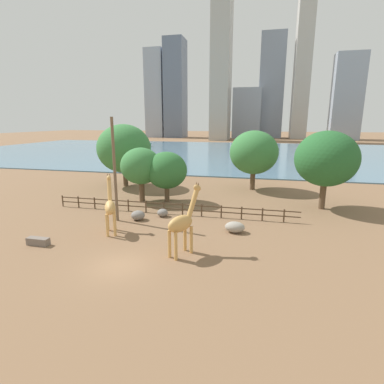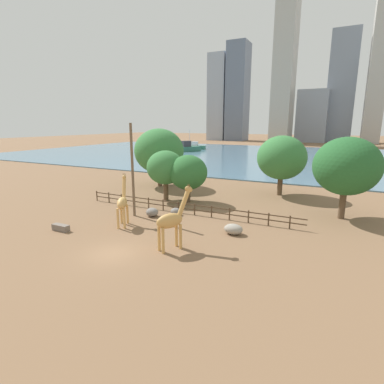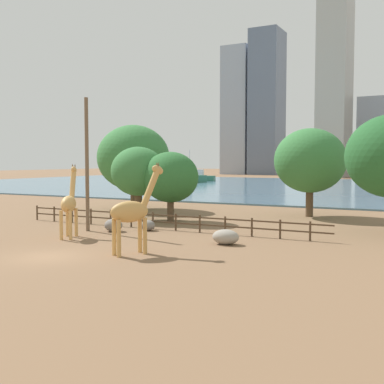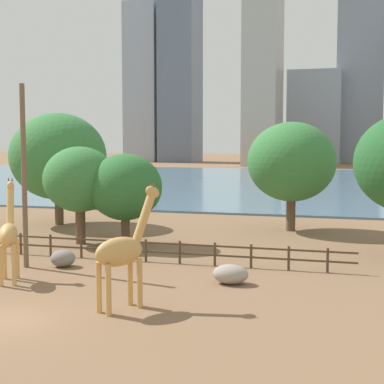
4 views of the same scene
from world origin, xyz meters
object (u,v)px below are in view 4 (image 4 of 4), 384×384
Objects in this scene: boulder_by_pole at (109,256)px; tree_left_small at (58,156)px; boulder_near_fence at (63,258)px; tree_right_tall at (292,162)px; boat_sailboat at (110,169)px; giraffe_tall at (9,234)px; tree_center_broad at (125,187)px; giraffe_companion at (123,251)px; utility_pole at (24,177)px; boat_ferry at (94,170)px; boulder_small at (230,274)px; tree_right_small at (80,180)px.

boulder_by_pole is 0.12× the size of tree_left_small.
boulder_near_fence is 20.19m from tree_right_tall.
boulder_by_pole is at bearing -77.89° from boat_sailboat.
giraffe_tall is 11.25m from tree_center_broad.
tree_left_small reaches higher than boulder_by_pole.
tree_left_small is at bearing 63.86° from giraffe_companion.
giraffe_tall is at bearing -80.97° from boat_sailboat.
giraffe_tall is 0.55× the size of tree_left_small.
tree_left_small is (-6.28, 15.23, 0.64)m from utility_pole.
giraffe_companion is 0.58× the size of boat_ferry.
tree_right_tall reaches higher than tree_center_broad.
giraffe_companion is at bearing -67.97° from tree_center_broad.
utility_pole is 7.28× the size of boulder_near_fence.
giraffe_tall is at bearing -127.93° from boat_ferry.
boulder_small is (3.35, 5.41, -1.97)m from giraffe_companion.
boat_sailboat reaches higher than boulder_near_fence.
boulder_near_fence is at bearing -79.54° from boat_sailboat.
boat_ferry is (-41.17, 71.72, 1.00)m from boulder_small.
boat_ferry reaches higher than boat_sailboat.
boat_ferry is at bearing 112.58° from utility_pole.
tree_left_small is at bearing -81.20° from boat_sailboat.
giraffe_companion is 6.66m from boulder_small.
giraffe_tall is 23.47m from tree_right_tall.
boat_sailboat is (-30.53, 73.67, -3.11)m from tree_right_small.
boat_ferry reaches higher than boulder_near_fence.
boulder_near_fence reaches higher than boulder_by_pole.
boat_sailboat is at bearing 117.52° from boulder_small.
tree_center_broad reaches higher than boulder_by_pole.
utility_pole is (-0.98, 3.09, 2.64)m from giraffe_tall.
tree_left_small reaches higher than boulder_near_fence.
boulder_by_pole is at bearing -76.89° from tree_center_broad.
tree_right_tall is (12.49, 17.15, 0.31)m from utility_pole.
boat_ferry reaches higher than boulder_small.
boulder_by_pole is at bearing 159.74° from boulder_small.
boat_ferry reaches higher than giraffe_tall.
giraffe_tall is 3.70× the size of boulder_near_fence.
tree_left_small reaches higher than boat_ferry.
boulder_near_fence is at bearing -122.74° from tree_right_tall.
tree_center_broad is 3.16m from tree_right_small.
tree_center_broad is 80.69m from boat_sailboat.
utility_pole is at bearing -126.07° from tree_right_tall.
boat_sailboat is at bearing 37.89° from boat_ferry.
utility_pole reaches higher than boulder_near_fence.
boulder_small is 24.42m from tree_left_small.
boulder_near_fence is 87.04m from boat_sailboat.
tree_right_tall is at bearing 36.42° from tree_right_small.
utility_pole reaches higher than boulder_by_pole.
boulder_small is at bearing -103.69° from giraffe_tall.
boulder_small is 0.21× the size of tree_right_tall.
boat_sailboat is at bearing 114.65° from tree_center_broad.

